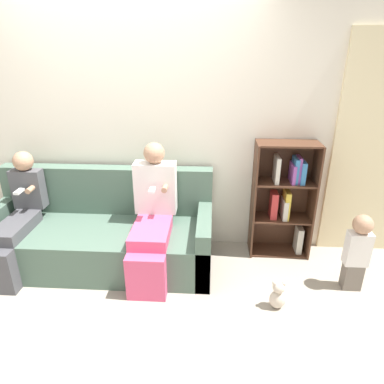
{
  "coord_description": "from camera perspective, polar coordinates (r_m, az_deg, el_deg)",
  "views": [
    {
      "loc": [
        0.79,
        -2.34,
        1.99
      ],
      "look_at": [
        0.61,
        0.57,
        0.75
      ],
      "focal_mm": 32.0,
      "sensor_mm": 36.0,
      "label": 1
    }
  ],
  "objects": [
    {
      "name": "ground_plane",
      "position": [
        3.17,
        -12.21,
        -16.49
      ],
      "size": [
        14.0,
        14.0,
        0.0
      ],
      "primitive_type": "plane",
      "color": "#9E9384"
    },
    {
      "name": "back_wall",
      "position": [
        3.5,
        -9.78,
        10.82
      ],
      "size": [
        10.0,
        0.06,
        2.55
      ],
      "color": "silver",
      "rests_on": "ground_plane"
    },
    {
      "name": "curtain_panel",
      "position": [
        3.76,
        28.84,
        6.13
      ],
      "size": [
        0.9,
        0.04,
        2.16
      ],
      "color": "beige",
      "rests_on": "ground_plane"
    },
    {
      "name": "couch",
      "position": [
        3.51,
        -14.73,
        -6.93
      ],
      "size": [
        2.15,
        0.86,
        0.89
      ],
      "color": "#4C6656",
      "rests_on": "ground_plane"
    },
    {
      "name": "adult_seated",
      "position": [
        3.15,
        -6.59,
        -3.38
      ],
      "size": [
        0.39,
        0.8,
        1.2
      ],
      "color": "#DB4C75",
      "rests_on": "ground_plane"
    },
    {
      "name": "child_seated",
      "position": [
        3.59,
        -27.07,
        -3.49
      ],
      "size": [
        0.3,
        0.82,
        1.08
      ],
      "color": "#47474C",
      "rests_on": "ground_plane"
    },
    {
      "name": "toddler_standing",
      "position": [
        3.29,
        25.85,
        -8.67
      ],
      "size": [
        0.19,
        0.17,
        0.72
      ],
      "color": "#70665B",
      "rests_on": "ground_plane"
    },
    {
      "name": "bookshelf",
      "position": [
        3.54,
        15.06,
        -0.89
      ],
      "size": [
        0.59,
        0.3,
        1.18
      ],
      "color": "#4C2D1E",
      "rests_on": "ground_plane"
    },
    {
      "name": "teddy_bear",
      "position": [
        3.0,
        14.1,
        -16.35
      ],
      "size": [
        0.13,
        0.11,
        0.26
      ],
      "color": "beige",
      "rests_on": "ground_plane"
    }
  ]
}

